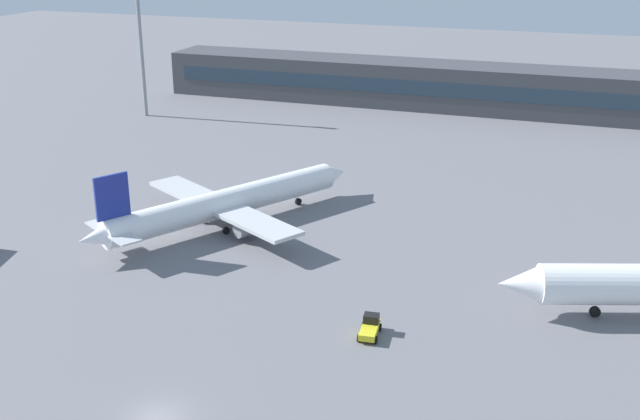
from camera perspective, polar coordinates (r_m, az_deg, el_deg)
The scene contains 5 objects.
ground_plane at distance 95.60m, azimuth 0.46°, elevation -1.74°, with size 400.00×400.00×0.00m, color slate.
terminal_building at distance 162.53m, azimuth 9.01°, elevation 8.93°, with size 118.08×12.13×9.00m.
airplane_mid at distance 98.06m, azimuth -6.71°, elevation 0.56°, with size 26.08×35.87×9.80m.
baggage_tug_yellow at distance 72.91m, azimuth 3.67°, elevation -8.52°, with size 2.14×3.74×1.75m.
floodlight_tower_west at distance 155.98m, azimuth -12.98°, elevation 12.17°, with size 3.20×0.80×26.27m.
Camera 1 is at (28.81, -43.79, 35.91)m, focal length 43.83 mm.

